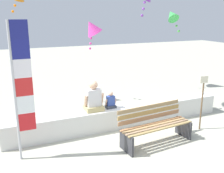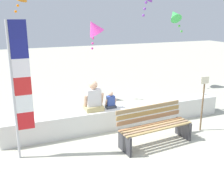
# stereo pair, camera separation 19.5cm
# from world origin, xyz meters

# --- Properties ---
(ground_plane) EXTENTS (40.00, 40.00, 0.00)m
(ground_plane) POSITION_xyz_m (0.00, 0.00, 0.00)
(ground_plane) COLOR #B1B19D
(seawall_ledge) EXTENTS (6.14, 0.48, 0.56)m
(seawall_ledge) POSITION_xyz_m (0.00, 0.99, 0.28)
(seawall_ledge) COLOR silver
(seawall_ledge) RESTS_ON ground
(park_bench) EXTENTS (1.83, 0.76, 0.88)m
(park_bench) POSITION_xyz_m (0.33, -0.19, 0.43)
(park_bench) COLOR #9F8451
(park_bench) RESTS_ON ground
(person_adult) EXTENTS (0.52, 0.38, 0.79)m
(person_adult) POSITION_xyz_m (-0.76, 1.04, 0.87)
(person_adult) COLOR tan
(person_adult) RESTS_ON seawall_ledge
(person_child) EXTENTS (0.30, 0.22, 0.46)m
(person_child) POSITION_xyz_m (-0.28, 1.04, 0.73)
(person_child) COLOR #353B49
(person_child) RESTS_ON seawall_ledge
(flag_banner) EXTENTS (0.39, 0.05, 2.88)m
(flag_banner) POSITION_xyz_m (-2.56, 0.28, 1.64)
(flag_banner) COLOR #B7B7BC
(flag_banner) RESTS_ON ground
(kite_magenta) EXTENTS (0.73, 0.74, 1.07)m
(kite_magenta) POSITION_xyz_m (-0.06, 3.06, 2.57)
(kite_magenta) COLOR #DB3D9E
(kite_green) EXTENTS (0.56, 0.58, 0.85)m
(kite_green) POSITION_xyz_m (2.64, 2.56, 2.95)
(kite_green) COLOR green
(sign_post) EXTENTS (0.24, 0.04, 1.46)m
(sign_post) POSITION_xyz_m (1.86, -0.04, 0.85)
(sign_post) COLOR brown
(sign_post) RESTS_ON ground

